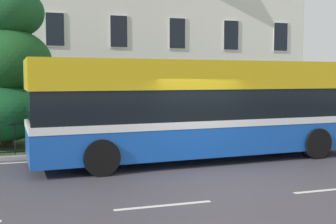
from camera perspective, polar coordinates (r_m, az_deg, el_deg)
ground_plane at (r=12.00m, az=4.43°, el=-7.65°), size 60.00×56.00×0.18m
georgian_townhouse at (r=27.01m, az=-5.24°, el=12.55°), size 19.09×9.42×12.27m
iron_verge_railing at (r=15.35m, az=4.61°, el=-2.57°), size 19.08×0.04×0.97m
evergreen_tree at (r=15.94m, az=-21.07°, el=4.06°), size 3.95×3.95×5.61m
single_decker_bus at (r=13.23m, az=4.60°, el=0.55°), size 10.52×3.09×3.03m
litter_bin at (r=16.15m, az=3.65°, el=-1.94°), size 0.46×0.46×1.15m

